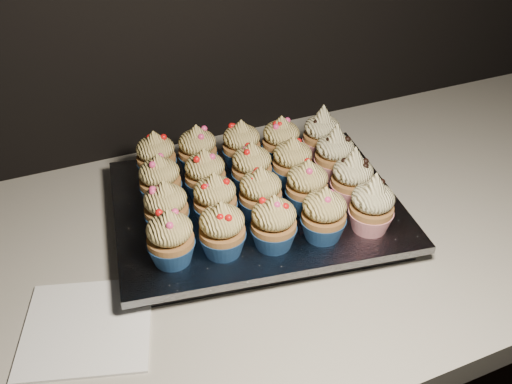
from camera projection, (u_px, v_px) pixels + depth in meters
worktop at (312, 226)px, 0.90m from camera, size 2.44×0.64×0.04m
napkin at (87, 326)px, 0.70m from camera, size 0.19×0.19×0.00m
baking_tray at (256, 213)px, 0.88m from camera, size 0.44×0.36×0.02m
foil_lining at (256, 204)px, 0.87m from camera, size 0.47×0.40×0.01m
cupcake_0 at (170, 238)px, 0.74m from camera, size 0.06×0.06×0.08m
cupcake_1 at (222, 230)px, 0.75m from camera, size 0.06×0.06×0.08m
cupcake_2 at (274, 223)px, 0.76m from camera, size 0.06×0.06×0.08m
cupcake_3 at (324, 215)px, 0.78m from camera, size 0.06×0.06×0.08m
cupcake_4 at (372, 206)px, 0.79m from camera, size 0.06×0.06×0.10m
cupcake_5 at (166, 208)px, 0.79m from camera, size 0.06×0.06×0.08m
cupcake_6 at (215, 200)px, 0.80m from camera, size 0.06×0.06×0.08m
cupcake_7 at (261, 194)px, 0.82m from camera, size 0.06×0.06×0.08m
cupcake_8 at (307, 186)px, 0.83m from camera, size 0.06×0.06×0.08m
cupcake_9 at (352, 178)px, 0.85m from camera, size 0.06×0.06×0.10m
cupcake_10 at (160, 181)px, 0.84m from camera, size 0.06×0.06×0.08m
cupcake_11 at (205, 175)px, 0.86m from camera, size 0.06×0.06×0.08m
cupcake_12 at (252, 168)px, 0.87m from camera, size 0.06×0.06×0.08m
cupcake_13 at (292, 162)px, 0.89m from camera, size 0.06×0.06×0.08m
cupcake_14 at (334, 154)px, 0.90m from camera, size 0.06×0.06×0.10m
cupcake_15 at (156, 157)px, 0.90m from camera, size 0.06×0.06×0.08m
cupcake_16 at (198, 150)px, 0.92m from camera, size 0.06×0.06×0.08m
cupcake_17 at (241, 145)px, 0.93m from camera, size 0.06×0.06×0.08m
cupcake_18 at (281, 141)px, 0.94m from camera, size 0.06×0.06×0.08m
cupcake_19 at (322, 134)px, 0.95m from camera, size 0.06×0.06×0.10m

